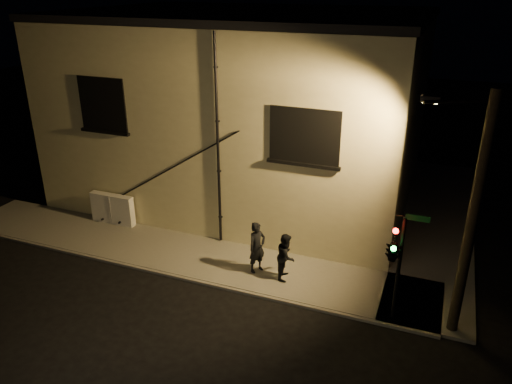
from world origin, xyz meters
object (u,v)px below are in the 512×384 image
at_px(pedestrian_a, 257,247).
at_px(traffic_signal, 394,250).
at_px(streetlamp_pole, 470,215).
at_px(utility_cabinet, 113,209).
at_px(pedestrian_b, 286,256).

distance_m(pedestrian_a, traffic_signal, 5.20).
distance_m(traffic_signal, streetlamp_pole, 2.39).
height_order(utility_cabinet, streetlamp_pole, streetlamp_pole).
bearing_deg(pedestrian_a, utility_cabinet, 109.62).
bearing_deg(pedestrian_a, traffic_signal, -72.57).
bearing_deg(pedestrian_b, streetlamp_pole, -105.40).
xyz_separation_m(utility_cabinet, pedestrian_b, (8.50, -1.40, 0.20)).
bearing_deg(pedestrian_b, utility_cabinet, 73.42).
relative_size(pedestrian_b, traffic_signal, 0.47).
relative_size(pedestrian_a, streetlamp_pole, 0.26).
xyz_separation_m(pedestrian_b, streetlamp_pole, (5.65, -0.81, 3.01)).
bearing_deg(pedestrian_b, traffic_signal, -113.09).
bearing_deg(pedestrian_a, streetlamp_pole, -66.99).
xyz_separation_m(traffic_signal, streetlamp_pole, (1.92, 0.25, 1.40)).
relative_size(pedestrian_a, traffic_signal, 0.53).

